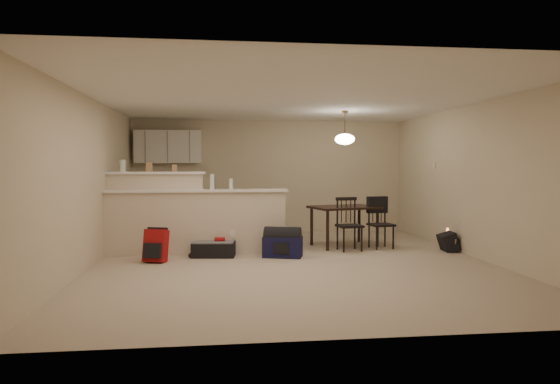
{
  "coord_description": "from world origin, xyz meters",
  "views": [
    {
      "loc": [
        -1.1,
        -7.61,
        1.49
      ],
      "look_at": [
        -0.1,
        0.7,
        1.05
      ],
      "focal_mm": 32.0,
      "sensor_mm": 36.0,
      "label": 1
    }
  ],
  "objects": [
    {
      "name": "bottle_a",
      "position": [
        -1.24,
        0.9,
        1.22
      ],
      "size": [
        0.07,
        0.07,
        0.26
      ],
      "primitive_type": "cylinder",
      "color": "silver",
      "rests_on": "breakfast_bar"
    },
    {
      "name": "pendant_lamp",
      "position": [
        1.18,
        1.37,
        1.99
      ],
      "size": [
        0.36,
        0.36,
        0.62
      ],
      "color": "brown",
      "rests_on": "room"
    },
    {
      "name": "suitcase",
      "position": [
        -1.21,
        0.61,
        0.12
      ],
      "size": [
        0.73,
        0.52,
        0.23
      ],
      "primitive_type": "cube",
      "rotation": [
        0.0,
        0.0,
        -0.11
      ],
      "color": "black",
      "rests_on": "ground"
    },
    {
      "name": "thermostat",
      "position": [
        2.98,
        1.55,
        1.5
      ],
      "size": [
        0.02,
        0.12,
        0.12
      ],
      "primitive_type": "cube",
      "color": "beige",
      "rests_on": "room"
    },
    {
      "name": "cardboard_sheet",
      "position": [
        2.85,
        0.61,
        0.14
      ],
      "size": [
        0.09,
        0.35,
        0.27
      ],
      "primitive_type": "cube",
      "rotation": [
        0.0,
        0.0,
        1.78
      ],
      "color": "#A67F55",
      "rests_on": "ground"
    },
    {
      "name": "black_daypack",
      "position": [
        2.85,
        0.61,
        0.16
      ],
      "size": [
        0.29,
        0.38,
        0.31
      ],
      "primitive_type": "cube",
      "rotation": [
        0.0,
        0.0,
        1.47
      ],
      "color": "black",
      "rests_on": "ground"
    },
    {
      "name": "dining_chair_far",
      "position": [
        1.78,
        1.05,
        0.46
      ],
      "size": [
        0.46,
        0.44,
        0.91
      ],
      "primitive_type": null,
      "rotation": [
        0.0,
        0.0,
        0.17
      ],
      "color": "black",
      "rests_on": "ground"
    },
    {
      "name": "dining_table",
      "position": [
        1.18,
        1.37,
        0.65
      ],
      "size": [
        1.36,
        1.09,
        0.74
      ],
      "rotation": [
        0.0,
        0.0,
        0.27
      ],
      "color": "black",
      "rests_on": "ground"
    },
    {
      "name": "jar",
      "position": [
        -2.74,
        1.12,
        1.49
      ],
      "size": [
        0.1,
        0.1,
        0.2
      ],
      "primitive_type": "cylinder",
      "color": "silver",
      "rests_on": "breakfast_bar"
    },
    {
      "name": "bottle_b",
      "position": [
        -0.92,
        0.9,
        1.18
      ],
      "size": [
        0.06,
        0.06,
        0.18
      ],
      "primitive_type": "cylinder",
      "color": "silver",
      "rests_on": "breakfast_bar"
    },
    {
      "name": "red_backpack",
      "position": [
        -2.1,
        0.23,
        0.25
      ],
      "size": [
        0.38,
        0.29,
        0.5
      ],
      "primitive_type": "cube",
      "rotation": [
        0.0,
        0.0,
        -0.28
      ],
      "color": "maroon",
      "rests_on": "ground"
    },
    {
      "name": "room",
      "position": [
        0.0,
        0.0,
        1.25
      ],
      "size": [
        7.0,
        7.02,
        2.5
      ],
      "color": "tan",
      "rests_on": "ground"
    },
    {
      "name": "small_box",
      "position": [
        -1.88,
        1.12,
        1.45
      ],
      "size": [
        0.08,
        0.06,
        0.12
      ],
      "primitive_type": "cube",
      "color": "#A67F55",
      "rests_on": "breakfast_bar"
    },
    {
      "name": "upper_cabinets",
      "position": [
        -2.2,
        3.32,
        1.9
      ],
      "size": [
        1.4,
        0.34,
        0.7
      ],
      "primitive_type": "cube",
      "color": "white",
      "rests_on": "room"
    },
    {
      "name": "kitchen_counter",
      "position": [
        -2.0,
        3.19,
        0.45
      ],
      "size": [
        1.8,
        0.6,
        0.9
      ],
      "primitive_type": "cube",
      "color": "white",
      "rests_on": "ground"
    },
    {
      "name": "breakfast_bar",
      "position": [
        -1.76,
        0.98,
        0.61
      ],
      "size": [
        3.08,
        0.58,
        1.39
      ],
      "color": "beige",
      "rests_on": "ground"
    },
    {
      "name": "navy_duffel",
      "position": [
        -0.09,
        0.41,
        0.17
      ],
      "size": [
        0.69,
        0.5,
        0.34
      ],
      "primitive_type": "cube",
      "rotation": [
        0.0,
        0.0,
        -0.29
      ],
      "color": "#121238",
      "rests_on": "ground"
    },
    {
      "name": "dining_chair_near",
      "position": [
        1.15,
        0.88,
        0.47
      ],
      "size": [
        0.45,
        0.44,
        0.93
      ],
      "primitive_type": null,
      "rotation": [
        0.0,
        0.0,
        0.12
      ],
      "color": "black",
      "rests_on": "ground"
    },
    {
      "name": "cereal_box",
      "position": [
        -2.31,
        1.12,
        1.47
      ],
      "size": [
        0.1,
        0.07,
        0.16
      ],
      "primitive_type": "cube",
      "color": "#A67F55",
      "rests_on": "breakfast_bar"
    }
  ]
}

